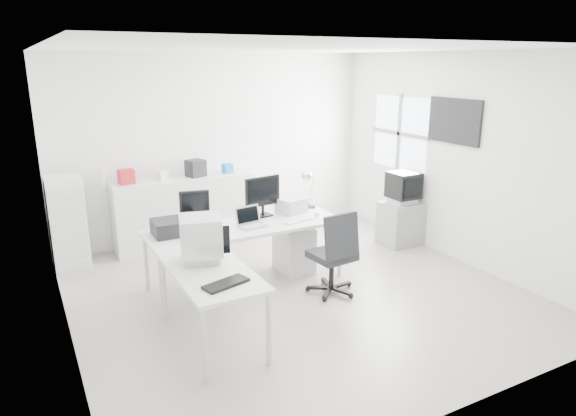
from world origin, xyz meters
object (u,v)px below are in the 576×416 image
crt_monitor (201,241)px  sideboard (185,212)px  main_desk (246,254)px  lcd_monitor_large (263,197)px  crt_tv (403,188)px  inkjet_printer (174,227)px  filing_cabinet (68,224)px  tv_cabinet (401,223)px  drawer_pedestal (294,249)px  lcd_monitor_small (195,209)px  laser_printer (291,205)px  office_chair (332,251)px  side_desk (212,305)px  laptop (253,218)px

crt_monitor → sideboard: crt_monitor is taller
main_desk → lcd_monitor_large: lcd_monitor_large is taller
lcd_monitor_large → crt_tv: size_ratio=1.04×
inkjet_printer → filing_cabinet: (-1.03, 1.40, -0.21)m
crt_monitor → tv_cabinet: crt_monitor is taller
crt_tv → drawer_pedestal: bearing=-175.5°
drawer_pedestal → crt_tv: bearing=4.5°
main_desk → crt_monitor: 1.34m
main_desk → lcd_monitor_large: 0.77m
sideboard → inkjet_printer: bearing=-110.6°
lcd_monitor_small → filing_cabinet: (-1.33, 1.25, -0.34)m
laser_printer → crt_tv: size_ratio=0.68×
inkjet_printer → office_chair: (1.63, -0.83, -0.32)m
office_chair → sideboard: (-1.02, 2.44, -0.01)m
drawer_pedestal → lcd_monitor_large: (-0.35, 0.20, 0.71)m
side_desk → crt_monitor: size_ratio=3.34×
sideboard → filing_cabinet: bearing=-173.0°
main_desk → office_chair: 1.08m
main_desk → sideboard: size_ratio=1.16×
office_chair → crt_tv: crt_tv is taller
lcd_monitor_large → sideboard: 1.65m
inkjet_printer → crt_tv: size_ratio=0.98×
lcd_monitor_large → crt_monitor: bearing=-145.2°
laptop → crt_tv: (2.57, 0.30, 0.00)m
inkjet_printer → laptop: laptop is taller
laser_printer → office_chair: office_chair is taller
lcd_monitor_large → crt_tv: bearing=-9.0°
side_desk → crt_tv: crt_tv is taller
laptop → office_chair: 1.02m
tv_cabinet → drawer_pedestal: bearing=-175.5°
side_desk → sideboard: size_ratio=0.68×
crt_tv → sideboard: size_ratio=0.24×
drawer_pedestal → office_chair: (0.08, -0.78, 0.22)m
crt_monitor → sideboard: (0.60, 2.55, -0.44)m
lcd_monitor_small → tv_cabinet: bearing=10.5°
laptop → sideboard: (-0.30, 1.80, -0.35)m
drawer_pedestal → lcd_monitor_large: lcd_monitor_large is taller
main_desk → laser_printer: bearing=16.3°
lcd_monitor_large → crt_monitor: size_ratio=1.24×
crt_monitor → side_desk: bearing=-75.1°
main_desk → filing_cabinet: (-1.88, 1.50, 0.25)m
inkjet_printer → sideboard: 1.74m
tv_cabinet → filing_cabinet: 4.70m
side_desk → laptop: size_ratio=3.98×
lcd_monitor_large → filing_cabinet: size_ratio=0.41×
office_chair → inkjet_printer: bearing=147.7°
laser_printer → crt_tv: crt_tv is taller
lcd_monitor_large → sideboard: size_ratio=0.25×
drawer_pedestal → laser_printer: bearing=73.6°
sideboard → laptop: bearing=-80.7°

